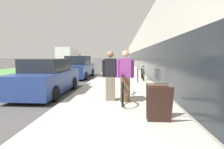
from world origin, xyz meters
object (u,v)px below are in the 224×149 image
at_px(vintage_roadster_curbside, 79,68).
at_px(bike_rack_hoop, 138,73).
at_px(person_rider, 125,76).
at_px(cruiser_bike_nearest, 143,74).
at_px(sandwich_board_sign, 159,103).
at_px(moving_truck, 69,57).
at_px(person_bystander, 110,76).
at_px(parked_sedan_curbside, 47,78).
at_px(tandem_bicycle, 123,88).

bearing_deg(vintage_roadster_curbside, bike_rack_hoop, -31.23).
bearing_deg(person_rider, vintage_roadster_curbside, 115.83).
relative_size(cruiser_bike_nearest, vintage_roadster_curbside, 0.40).
xyz_separation_m(sandwich_board_sign, vintage_roadster_curbside, (-4.36, 9.10, 0.20)).
xyz_separation_m(bike_rack_hoop, moving_truck, (-9.31, 15.92, 0.84)).
distance_m(bike_rack_hoop, cruiser_bike_nearest, 1.14).
bearing_deg(person_rider, sandwich_board_sign, -65.42).
height_order(cruiser_bike_nearest, moving_truck, moving_truck).
relative_size(person_rider, sandwich_board_sign, 1.96).
bearing_deg(vintage_roadster_curbside, cruiser_bike_nearest, -18.30).
distance_m(person_bystander, parked_sedan_curbside, 3.22).
distance_m(person_bystander, bike_rack_hoop, 4.77).
bearing_deg(moving_truck, bike_rack_hoop, -59.68).
distance_m(cruiser_bike_nearest, vintage_roadster_curbside, 5.02).
bearing_deg(cruiser_bike_nearest, sandwich_board_sign, -93.02).
height_order(tandem_bicycle, moving_truck, moving_truck).
xyz_separation_m(person_rider, parked_sedan_curbside, (-3.44, 1.48, -0.28)).
bearing_deg(moving_truck, cruiser_bike_nearest, -56.80).
relative_size(person_rider, vintage_roadster_curbside, 0.41).
distance_m(tandem_bicycle, parked_sedan_curbside, 3.56).
bearing_deg(bike_rack_hoop, cruiser_bike_nearest, 68.80).
height_order(tandem_bicycle, bike_rack_hoop, tandem_bicycle).
bearing_deg(tandem_bicycle, person_rider, -75.49).
relative_size(person_bystander, sandwich_board_sign, 1.95).
distance_m(person_rider, moving_truck, 22.33).
relative_size(person_bystander, parked_sedan_curbside, 0.43).
distance_m(bike_rack_hoop, vintage_roadster_curbside, 5.08).
xyz_separation_m(person_rider, bike_rack_hoop, (0.79, 4.72, -0.37)).
relative_size(person_bystander, vintage_roadster_curbside, 0.40).
bearing_deg(cruiser_bike_nearest, person_bystander, -106.97).
height_order(tandem_bicycle, parked_sedan_curbside, parked_sedan_curbside).
xyz_separation_m(tandem_bicycle, parked_sedan_curbside, (-3.36, 1.16, 0.20)).
xyz_separation_m(bike_rack_hoop, parked_sedan_curbside, (-4.23, -3.24, 0.09)).
relative_size(tandem_bicycle, bike_rack_hoop, 3.08).
xyz_separation_m(tandem_bicycle, person_rider, (0.08, -0.32, 0.48)).
bearing_deg(bike_rack_hoop, parked_sedan_curbside, -142.55).
bearing_deg(cruiser_bike_nearest, person_rider, -101.72).
relative_size(person_rider, parked_sedan_curbside, 0.43).
relative_size(bike_rack_hoop, sandwich_board_sign, 0.94).
bearing_deg(moving_truck, parked_sedan_curbside, -75.14).
distance_m(parked_sedan_curbside, vintage_roadster_curbside, 5.87).
bearing_deg(person_bystander, vintage_roadster_curbside, 112.84).
distance_m(person_bystander, vintage_roadster_curbside, 7.83).
relative_size(person_rider, person_bystander, 1.00).
bearing_deg(moving_truck, vintage_roadster_curbside, -69.51).
height_order(person_rider, bike_rack_hoop, person_rider).
bearing_deg(vintage_roadster_curbside, tandem_bicycle, -63.69).
bearing_deg(vintage_roadster_curbside, parked_sedan_curbside, -88.87).
bearing_deg(sandwich_board_sign, vintage_roadster_curbside, 115.59).
bearing_deg(cruiser_bike_nearest, parked_sedan_curbside, -137.18).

